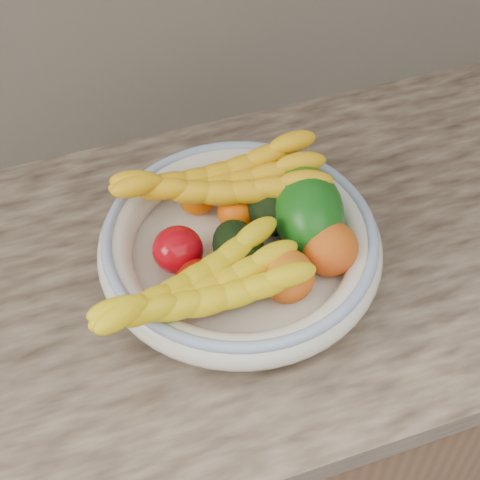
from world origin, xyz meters
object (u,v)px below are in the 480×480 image
object	(u,v)px
fruit_bowl	(240,245)
banana_bunch_back	(220,186)
green_mango	(307,211)
banana_bunch_front	(200,293)

from	to	relation	value
fruit_bowl	banana_bunch_back	xyz separation A→B (m)	(-0.00, 0.08, 0.04)
fruit_bowl	green_mango	world-z (taller)	green_mango
banana_bunch_front	banana_bunch_back	bearing A→B (deg)	52.87
banana_bunch_back	banana_bunch_front	bearing A→B (deg)	-107.88
fruit_bowl	banana_bunch_front	xyz separation A→B (m)	(-0.08, -0.08, 0.03)
banana_bunch_back	green_mango	bearing A→B (deg)	-28.02
green_mango	banana_bunch_back	world-z (taller)	green_mango
fruit_bowl	banana_bunch_front	bearing A→B (deg)	-134.30
fruit_bowl	banana_bunch_front	world-z (taller)	banana_bunch_front
fruit_bowl	banana_bunch_front	distance (m)	0.12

